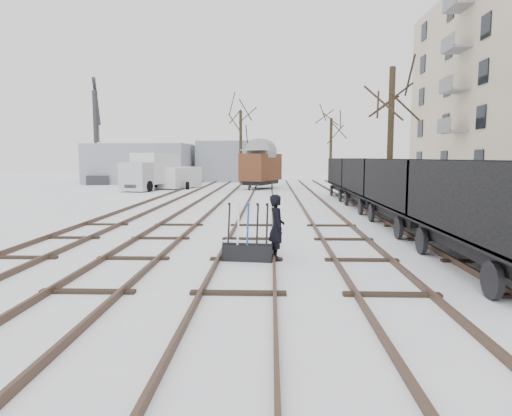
{
  "coord_description": "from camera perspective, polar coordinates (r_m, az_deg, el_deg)",
  "views": [
    {
      "loc": [
        0.64,
        -11.7,
        2.69
      ],
      "look_at": [
        0.2,
        1.61,
        1.2
      ],
      "focal_mm": 32.0,
      "sensor_mm": 36.0,
      "label": 1
    }
  ],
  "objects": [
    {
      "name": "lorry",
      "position": [
        38.57,
        -12.87,
        4.54
      ],
      "size": [
        3.3,
        6.92,
        3.01
      ],
      "rotation": [
        0.0,
        0.0,
        -0.26
      ],
      "color": "black",
      "rests_on": "ground"
    },
    {
      "name": "tree_near",
      "position": [
        23.41,
        16.44,
        8.12
      ],
      "size": [
        0.3,
        0.3,
        7.0
      ],
      "primitive_type": "cylinder",
      "color": "black",
      "rests_on": "ground"
    },
    {
      "name": "freight_wagon_a",
      "position": [
        12.0,
        28.45,
        -2.52
      ],
      "size": [
        2.55,
        6.38,
        2.6
      ],
      "color": "black",
      "rests_on": "ground"
    },
    {
      "name": "shed_left",
      "position": [
        49.62,
        -14.1,
        5.46
      ],
      "size": [
        10.0,
        8.0,
        4.1
      ],
      "color": "gray",
      "rests_on": "ground"
    },
    {
      "name": "freight_wagon_c",
      "position": [
        24.07,
        14.79,
        2.14
      ],
      "size": [
        2.55,
        6.38,
        2.6
      ],
      "color": "black",
      "rests_on": "ground"
    },
    {
      "name": "tree_far_left",
      "position": [
        46.38,
        -1.92,
        7.58
      ],
      "size": [
        0.3,
        0.3,
        7.31
      ],
      "primitive_type": "cylinder",
      "color": "black",
      "rests_on": "ground"
    },
    {
      "name": "crane",
      "position": [
        47.39,
        -19.14,
        6.04
      ],
      "size": [
        2.54,
        6.09,
        10.2
      ],
      "rotation": [
        0.0,
        0.0,
        0.3
      ],
      "color": "#29292E",
      "rests_on": "ground"
    },
    {
      "name": "freight_wagon_d",
      "position": [
        30.33,
        12.11,
        3.04
      ],
      "size": [
        2.55,
        6.38,
        2.6
      ],
      "color": "black",
      "rests_on": "ground"
    },
    {
      "name": "box_van_wagon",
      "position": [
        38.7,
        0.62,
        5.24
      ],
      "size": [
        3.8,
        4.84,
        3.28
      ],
      "rotation": [
        0.0,
        0.0,
        -0.41
      ],
      "color": "black",
      "rests_on": "ground"
    },
    {
      "name": "tracks",
      "position": [
        25.52,
        0.47,
        0.5
      ],
      "size": [
        13.9,
        52.0,
        0.16
      ],
      "color": "black",
      "rests_on": "ground"
    },
    {
      "name": "shed_right",
      "position": [
        51.91,
        -3.23,
        5.89
      ],
      "size": [
        7.0,
        6.0,
        4.5
      ],
      "color": "gray",
      "rests_on": "ground"
    },
    {
      "name": "tree_far_right",
      "position": [
        48.5,
        9.33,
        7.09
      ],
      "size": [
        0.3,
        0.3,
        6.7
      ],
      "primitive_type": "cylinder",
      "color": "black",
      "rests_on": "ground"
    },
    {
      "name": "panel_van",
      "position": [
        39.75,
        -9.43,
        3.79
      ],
      "size": [
        3.23,
        4.5,
        1.82
      ],
      "rotation": [
        0.0,
        0.0,
        -0.39
      ],
      "color": "silver",
      "rests_on": "ground"
    },
    {
      "name": "freight_wagon_b",
      "position": [
        17.91,
        19.32,
        0.59
      ],
      "size": [
        2.55,
        6.38,
        2.6
      ],
      "color": "black",
      "rests_on": "ground"
    },
    {
      "name": "ground",
      "position": [
        12.03,
        -1.2,
        -6.55
      ],
      "size": [
        120.0,
        120.0,
        0.0
      ],
      "primitive_type": "plane",
      "color": "white",
      "rests_on": "ground"
    },
    {
      "name": "worker",
      "position": [
        11.91,
        2.61,
        -2.44
      ],
      "size": [
        0.51,
        0.69,
        1.73
      ],
      "primitive_type": "imported",
      "rotation": [
        0.0,
        0.0,
        1.74
      ],
      "color": "black",
      "rests_on": "ground"
    },
    {
      "name": "ground_frame",
      "position": [
        11.93,
        -1.02,
        -5.25
      ],
      "size": [
        1.34,
        0.56,
        1.49
      ],
      "rotation": [
        0.0,
        0.0,
        -0.11
      ],
      "color": "black",
      "rests_on": "ground"
    }
  ]
}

